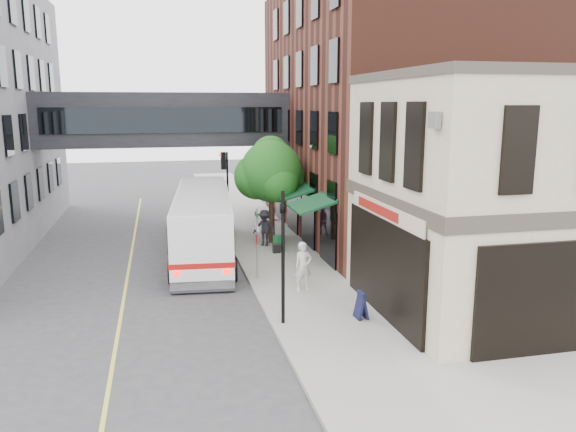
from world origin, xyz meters
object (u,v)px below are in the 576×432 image
bus (203,221)px  pedestrian_b (273,222)px  newspaper_box (278,244)px  sandwich_board (361,305)px  pedestrian_a (303,266)px  pedestrian_c (264,228)px

bus → pedestrian_b: bus is taller
newspaper_box → sandwich_board: (0.93, -9.29, 0.07)m
pedestrian_a → newspaper_box: pedestrian_a is taller
pedestrian_a → sandwich_board: bearing=-80.9°
newspaper_box → pedestrian_c: bearing=85.7°
pedestrian_c → newspaper_box: bearing=-40.5°
pedestrian_c → newspaper_box: size_ratio=2.31×
bus → sandwich_board: 10.94m
pedestrian_a → pedestrian_b: size_ratio=1.14×
bus → sandwich_board: bearing=-65.2°
newspaper_box → bus: bearing=147.8°
pedestrian_b → sandwich_board: (0.57, -12.29, -0.38)m
pedestrian_b → newspaper_box: 3.05m
bus → pedestrian_b: bearing=31.0°
pedestrian_b → sandwich_board: size_ratio=1.79×
bus → pedestrian_a: bearing=-62.6°
pedestrian_b → pedestrian_c: size_ratio=0.90×
pedestrian_b → pedestrian_c: bearing=-138.0°
pedestrian_c → sandwich_board: size_ratio=1.99×
pedestrian_b → pedestrian_c: (-0.81, -1.67, 0.09)m
pedestrian_c → newspaper_box: pedestrian_c is taller
pedestrian_c → sandwich_board: pedestrian_c is taller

